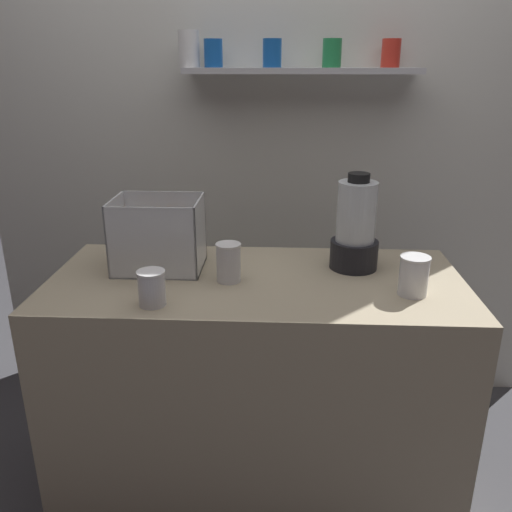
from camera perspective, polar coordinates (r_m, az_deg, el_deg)
ground_plane at (r=2.28m, az=-0.00°, el=-23.75°), size 8.00×8.00×0.00m
counter at (r=2.00m, az=-0.00°, el=-14.42°), size 1.40×0.64×0.90m
back_wall_unit at (r=2.43m, az=1.02°, el=12.53°), size 2.60×0.24×2.50m
carrot_display_bin at (r=1.88m, az=-10.47°, el=1.05°), size 0.30×0.23×0.25m
blender_pitcher at (r=1.86m, az=10.72°, el=2.85°), size 0.17×0.17×0.34m
juice_cup_pomegranate_far_left at (r=1.60m, az=-11.22°, el=-3.65°), size 0.09×0.09×0.11m
juice_cup_mango_left at (r=1.74m, az=-2.99°, el=-0.98°), size 0.08×0.08×0.13m
juice_cup_orange_middle at (r=1.71m, az=16.72°, el=-2.19°), size 0.09×0.09×0.13m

